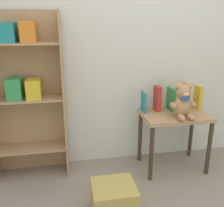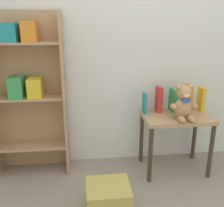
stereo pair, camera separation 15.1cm
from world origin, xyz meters
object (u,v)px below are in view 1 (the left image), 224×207
(teddy_bear, at_px, (183,102))
(book_standing_red, at_px, (157,98))
(bookshelf_side, at_px, (25,89))
(storage_bin, at_px, (114,199))
(book_standing_teal, at_px, (143,102))
(book_standing_green, at_px, (171,99))
(book_standing_orange, at_px, (186,97))
(book_standing_yellow, at_px, (198,97))
(display_table, at_px, (174,123))

(teddy_bear, relative_size, book_standing_red, 1.27)
(bookshelf_side, distance_m, storage_bin, 1.21)
(book_standing_teal, xyz_separation_m, book_standing_red, (0.14, 0.01, 0.03))
(book_standing_red, bearing_deg, book_standing_green, -1.13)
(book_standing_orange, xyz_separation_m, book_standing_yellow, (0.14, 0.02, -0.02))
(bookshelf_side, bearing_deg, book_standing_teal, -3.07)
(bookshelf_side, xyz_separation_m, book_standing_green, (1.37, -0.05, -0.16))
(display_table, distance_m, book_standing_yellow, 0.37)
(display_table, height_order, book_standing_green, book_standing_green)
(book_standing_red, xyz_separation_m, storage_bin, (-0.56, -0.66, -0.58))
(book_standing_red, bearing_deg, book_standing_teal, -176.96)
(book_standing_green, relative_size, storage_bin, 0.68)
(bookshelf_side, bearing_deg, display_table, -7.01)
(book_standing_orange, height_order, storage_bin, book_standing_orange)
(book_standing_teal, height_order, book_standing_green, book_standing_green)
(book_standing_red, height_order, storage_bin, book_standing_red)
(book_standing_teal, bearing_deg, teddy_bear, -32.56)
(book_standing_green, xyz_separation_m, book_standing_yellow, (0.29, -0.00, 0.01))
(storage_bin, bearing_deg, book_standing_teal, 57.42)
(storage_bin, bearing_deg, bookshelf_side, 133.43)
(teddy_bear, distance_m, book_standing_green, 0.22)
(bookshelf_side, distance_m, book_standing_red, 1.23)
(bookshelf_side, height_order, book_standing_orange, bookshelf_side)
(bookshelf_side, bearing_deg, book_standing_yellow, -1.77)
(display_table, relative_size, book_standing_red, 2.55)
(teddy_bear, bearing_deg, book_standing_teal, 145.75)
(bookshelf_side, distance_m, book_standing_yellow, 1.66)
(bookshelf_side, relative_size, teddy_bear, 4.78)
(book_standing_green, bearing_deg, book_standing_orange, -10.55)
(book_standing_orange, distance_m, book_standing_yellow, 0.15)
(book_standing_green, relative_size, book_standing_yellow, 0.96)
(storage_bin, bearing_deg, book_standing_orange, 36.89)
(book_standing_red, xyz_separation_m, book_standing_orange, (0.29, -0.03, 0.01))
(bookshelf_side, relative_size, book_standing_red, 6.08)
(book_standing_orange, bearing_deg, storage_bin, -142.17)
(bookshelf_side, relative_size, display_table, 2.38)
(bookshelf_side, bearing_deg, storage_bin, -46.57)
(teddy_bear, bearing_deg, book_standing_orange, 57.01)
(book_standing_green, bearing_deg, display_table, -89.83)
(bookshelf_side, height_order, teddy_bear, bookshelf_side)
(book_standing_red, xyz_separation_m, book_standing_yellow, (0.43, -0.00, -0.01))
(teddy_bear, distance_m, storage_bin, 1.03)
(book_standing_green, xyz_separation_m, book_standing_orange, (0.14, -0.03, 0.02))
(book_standing_yellow, bearing_deg, book_standing_orange, -170.02)
(teddy_bear, xyz_separation_m, storage_bin, (-0.72, -0.44, -0.59))
(display_table, bearing_deg, storage_bin, -142.44)
(teddy_bear, xyz_separation_m, book_standing_teal, (-0.30, 0.21, -0.05))
(teddy_bear, bearing_deg, display_table, 100.93)
(book_standing_teal, height_order, book_standing_red, book_standing_red)
(book_standing_red, relative_size, book_standing_yellow, 1.06)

